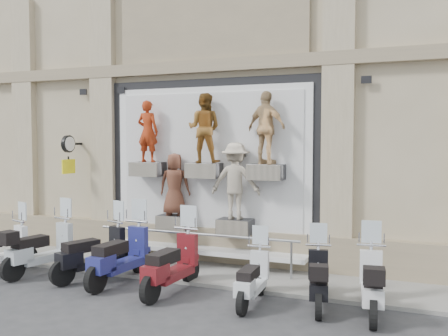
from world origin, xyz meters
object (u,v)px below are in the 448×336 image
(scooter_g, at_px, (252,268))
(guard_rail, at_px, (194,252))
(scooter_d, at_px, (93,241))
(scooter_i, at_px, (372,271))
(scooter_f, at_px, (172,251))
(scooter_h, at_px, (318,268))
(scooter_e, at_px, (120,243))
(clock_sign_bracket, at_px, (69,149))
(scooter_c, at_px, (42,237))

(scooter_g, bearing_deg, guard_rail, 137.72)
(scooter_g, bearing_deg, scooter_d, 172.76)
(scooter_i, bearing_deg, scooter_f, 175.54)
(scooter_d, bearing_deg, scooter_i, 20.83)
(scooter_f, bearing_deg, scooter_h, 8.83)
(scooter_d, height_order, scooter_i, scooter_d)
(scooter_e, relative_size, scooter_i, 1.11)
(guard_rail, distance_m, scooter_e, 1.81)
(clock_sign_bracket, xyz_separation_m, scooter_i, (7.99, -1.84, -2.02))
(clock_sign_bracket, bearing_deg, scooter_h, -14.25)
(scooter_h, distance_m, scooter_i, 0.95)
(scooter_f, relative_size, scooter_i, 1.08)
(guard_rail, bearing_deg, scooter_g, -39.59)
(guard_rail, xyz_separation_m, scooter_d, (-1.81, -1.33, 0.37))
(scooter_g, height_order, scooter_i, scooter_i)
(guard_rail, distance_m, scooter_d, 2.28)
(clock_sign_bracket, bearing_deg, scooter_g, -19.68)
(scooter_e, bearing_deg, scooter_c, -175.19)
(clock_sign_bracket, height_order, scooter_g, clock_sign_bracket)
(scooter_d, bearing_deg, clock_sign_bracket, 160.51)
(scooter_i, bearing_deg, scooter_d, 172.19)
(scooter_e, height_order, scooter_f, scooter_e)
(scooter_e, xyz_separation_m, scooter_h, (4.21, 0.08, -0.14))
(clock_sign_bracket, distance_m, scooter_g, 6.59)
(scooter_c, relative_size, scooter_g, 1.21)
(scooter_f, xyz_separation_m, scooter_h, (2.88, 0.25, -0.11))
(scooter_f, bearing_deg, scooter_i, 6.88)
(guard_rail, height_order, scooter_g, scooter_g)
(scooter_d, height_order, scooter_g, scooter_d)
(scooter_d, bearing_deg, scooter_g, 16.65)
(scooter_e, relative_size, scooter_f, 1.03)
(clock_sign_bracket, relative_size, scooter_c, 0.49)
(guard_rail, distance_m, scooter_h, 3.42)
(scooter_h, bearing_deg, scooter_i, -14.73)
(guard_rail, height_order, scooter_d, scooter_d)
(clock_sign_bracket, xyz_separation_m, scooter_c, (0.75, -1.89, -1.96))
(scooter_i, bearing_deg, scooter_e, 172.94)
(guard_rail, bearing_deg, scooter_h, -22.80)
(guard_rail, height_order, scooter_c, scooter_c)
(scooter_i, bearing_deg, guard_rail, 154.03)
(scooter_h, bearing_deg, scooter_f, 173.18)
(scooter_c, bearing_deg, guard_rail, 36.08)
(scooter_g, distance_m, scooter_i, 2.13)
(clock_sign_bracket, bearing_deg, scooter_i, -12.95)
(guard_rail, distance_m, scooter_g, 2.57)
(scooter_e, distance_m, scooter_g, 3.06)
(scooter_g, bearing_deg, scooter_i, 4.42)
(scooter_e, height_order, scooter_g, scooter_e)
(guard_rail, xyz_separation_m, clock_sign_bracket, (-3.90, 0.47, 2.34))
(guard_rail, bearing_deg, scooter_c, -155.65)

